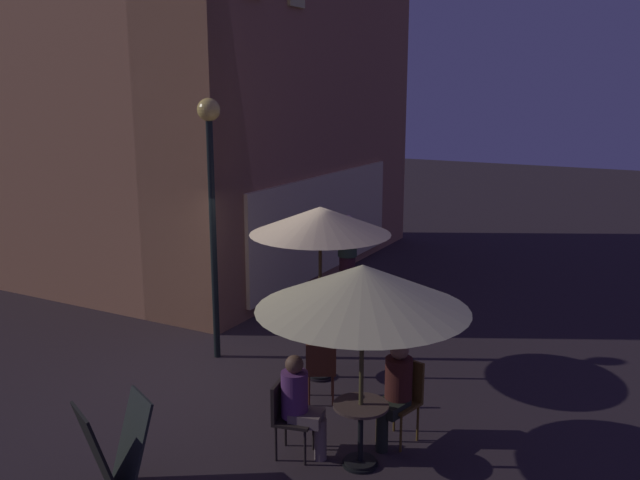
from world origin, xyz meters
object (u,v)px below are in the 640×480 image
(street_lamp_near_corner, at_px, (211,177))
(patio_umbrella_1, at_px, (320,221))
(patron_seated_1, at_px, (300,401))
(patron_seated_0, at_px, (396,387))
(menu_sandwich_board, at_px, (115,447))
(cafe_table_1, at_px, (320,345))
(cafe_table_0, at_px, (361,425))
(patio_umbrella_0, at_px, (363,288))
(patron_standing_2, at_px, (347,259))
(cafe_chair_2, at_px, (321,366))
(cafe_chair_1, at_px, (287,412))
(cafe_chair_0, at_px, (403,393))

(street_lamp_near_corner, distance_m, patio_umbrella_1, 1.84)
(patron_seated_1, bearing_deg, patron_seated_0, 30.24)
(patio_umbrella_1, relative_size, patron_seated_0, 2.00)
(menu_sandwich_board, xyz_separation_m, patron_seated_0, (2.28, -2.16, 0.20))
(cafe_table_1, bearing_deg, cafe_table_0, -141.18)
(menu_sandwich_board, distance_m, patio_umbrella_0, 3.02)
(patron_standing_2, bearing_deg, patio_umbrella_1, 93.64)
(street_lamp_near_corner, bearing_deg, menu_sandwich_board, -159.77)
(cafe_chair_2, height_order, patron_seated_0, patron_seated_0)
(cafe_chair_1, bearing_deg, cafe_table_1, 95.38)
(menu_sandwich_board, bearing_deg, cafe_chair_1, -12.06)
(cafe_table_0, height_order, patron_seated_1, patron_seated_1)
(street_lamp_near_corner, xyz_separation_m, cafe_table_0, (-1.76, -3.26, -2.33))
(cafe_table_1, distance_m, patio_umbrella_0, 2.84)
(menu_sandwich_board, bearing_deg, cafe_chair_0, -15.61)
(patron_seated_1, bearing_deg, patron_standing_2, 97.85)
(menu_sandwich_board, relative_size, cafe_chair_0, 1.01)
(patron_seated_1, height_order, patron_standing_2, patron_standing_2)
(patio_umbrella_1, bearing_deg, cafe_chair_0, -122.64)
(cafe_table_0, distance_m, patio_umbrella_0, 1.57)
(cafe_table_0, bearing_deg, patio_umbrella_1, 38.82)
(cafe_chair_0, distance_m, cafe_chair_1, 1.40)
(patron_seated_0, xyz_separation_m, patron_seated_1, (-0.78, 0.84, -0.03))
(menu_sandwich_board, bearing_deg, cafe_table_1, 18.21)
(cafe_chair_1, bearing_deg, cafe_table_0, -0.00)
(cafe_table_0, height_order, patron_standing_2, patron_standing_2)
(cafe_table_0, bearing_deg, street_lamp_near_corner, 61.62)
(patron_standing_2, bearing_deg, street_lamp_near_corner, 64.08)
(patio_umbrella_0, bearing_deg, cafe_chair_2, 44.24)
(cafe_chair_0, bearing_deg, menu_sandwich_board, -28.05)
(patio_umbrella_0, bearing_deg, cafe_table_1, 38.82)
(cafe_chair_0, distance_m, cafe_chair_2, 1.33)
(patron_seated_1, bearing_deg, cafe_table_1, 99.40)
(patio_umbrella_1, bearing_deg, patron_seated_1, -158.02)
(patio_umbrella_1, bearing_deg, cafe_table_0, -141.18)
(patio_umbrella_0, relative_size, patron_seated_1, 1.90)
(menu_sandwich_board, relative_size, patron_standing_2, 0.57)
(cafe_table_0, height_order, cafe_table_1, cafe_table_1)
(cafe_chair_2, relative_size, patron_standing_2, 0.50)
(cafe_chair_0, bearing_deg, patron_seated_1, -29.33)
(patio_umbrella_0, relative_size, patio_umbrella_1, 0.92)
(cafe_chair_0, bearing_deg, cafe_chair_1, -32.81)
(street_lamp_near_corner, relative_size, patio_umbrella_0, 1.71)
(menu_sandwich_board, relative_size, cafe_chair_1, 1.13)
(patio_umbrella_1, xyz_separation_m, patron_seated_0, (-1.23, -1.64, -1.59))
(cafe_chair_2, bearing_deg, patron_standing_2, -7.41)
(menu_sandwich_board, xyz_separation_m, cafe_chair_1, (1.47, -1.17, 0.02))
(cafe_table_0, height_order, cafe_chair_1, cafe_chair_1)
(cafe_table_1, distance_m, patron_seated_1, 2.17)
(cafe_table_0, distance_m, patron_seated_1, 0.72)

